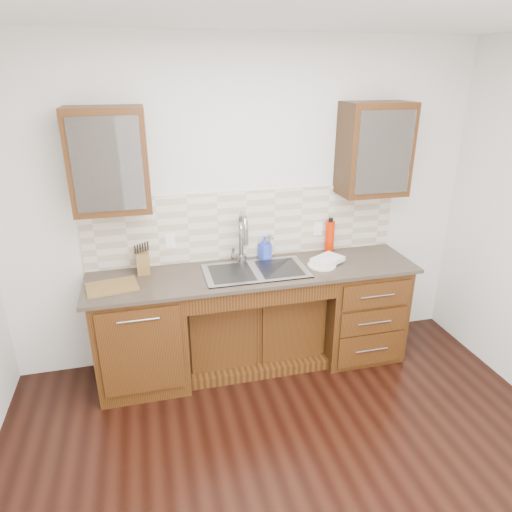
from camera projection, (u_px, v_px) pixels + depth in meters
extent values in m
cube|color=black|center=(311.00, 504.00, 2.81)|extent=(4.00, 3.50, 0.10)
cube|color=silver|center=(245.00, 206.00, 3.90)|extent=(4.00, 0.10, 2.70)
cube|color=#593014|center=(142.00, 334.00, 3.70)|extent=(0.70, 0.62, 0.88)
cube|color=#593014|center=(252.00, 324.00, 4.03)|extent=(1.20, 0.44, 0.70)
cube|color=#593014|center=(357.00, 307.00, 4.13)|extent=(0.70, 0.62, 0.88)
cube|color=#84705B|center=(255.00, 272.00, 3.73)|extent=(2.70, 0.65, 0.03)
cube|color=beige|center=(246.00, 225.00, 3.90)|extent=(2.70, 0.02, 0.59)
cube|color=#9E9EA5|center=(256.00, 281.00, 3.74)|extent=(0.84, 0.46, 0.19)
cylinder|color=#999993|center=(241.00, 240.00, 3.83)|extent=(0.04, 0.04, 0.40)
cylinder|color=#999993|center=(269.00, 246.00, 3.92)|extent=(0.02, 0.02, 0.24)
cube|color=#593014|center=(109.00, 161.00, 3.28)|extent=(0.55, 0.34, 0.75)
cube|color=#593014|center=(374.00, 149.00, 3.76)|extent=(0.55, 0.34, 0.75)
cube|color=white|center=(170.00, 241.00, 3.77)|extent=(0.08, 0.01, 0.12)
cube|color=white|center=(318.00, 229.00, 4.06)|extent=(0.08, 0.01, 0.12)
imported|color=blue|center=(265.00, 247.00, 3.95)|extent=(0.12, 0.12, 0.20)
cylinder|color=red|center=(330.00, 237.00, 4.06)|extent=(0.08, 0.08, 0.29)
cylinder|color=beige|center=(322.00, 265.00, 3.81)|extent=(0.31, 0.31, 0.01)
cube|color=silver|center=(328.00, 260.00, 3.85)|extent=(0.31, 0.28, 0.04)
cube|color=brown|center=(143.00, 261.00, 3.67)|extent=(0.10, 0.17, 0.18)
cube|color=olive|center=(112.00, 287.00, 3.43)|extent=(0.41, 0.32, 0.02)
imported|color=white|center=(95.00, 169.00, 3.28)|extent=(0.13, 0.13, 0.10)
imported|color=white|center=(129.00, 167.00, 3.33)|extent=(0.10, 0.10, 0.09)
imported|color=white|center=(363.00, 156.00, 3.75)|extent=(0.13, 0.13, 0.09)
imported|color=silver|center=(382.00, 156.00, 3.79)|extent=(0.10, 0.10, 0.09)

